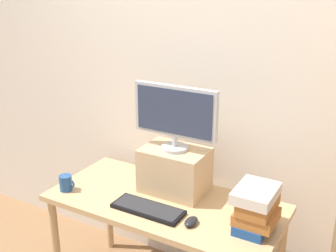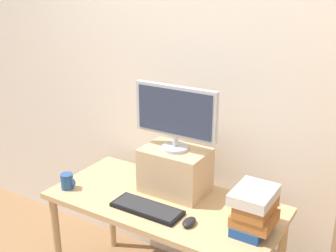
% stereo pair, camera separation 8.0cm
% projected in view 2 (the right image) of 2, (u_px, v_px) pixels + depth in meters
% --- Properties ---
extents(back_wall, '(7.00, 0.08, 2.60)m').
position_uv_depth(back_wall, '(203.00, 91.00, 2.70)').
color(back_wall, beige).
rests_on(back_wall, ground_plane).
extents(desk, '(1.41, 0.66, 0.73)m').
position_uv_depth(desk, '(164.00, 212.00, 2.55)').
color(desk, tan).
rests_on(desk, ground_plane).
extents(riser_box, '(0.40, 0.28, 0.28)m').
position_uv_depth(riser_box, '(175.00, 170.00, 2.59)').
color(riser_box, tan).
rests_on(riser_box, desk).
extents(computer_monitor, '(0.54, 0.17, 0.40)m').
position_uv_depth(computer_monitor, '(175.00, 115.00, 2.47)').
color(computer_monitor, '#B7B7BA').
rests_on(computer_monitor, riser_box).
extents(keyboard, '(0.42, 0.16, 0.02)m').
position_uv_depth(keyboard, '(147.00, 208.00, 2.41)').
color(keyboard, black).
rests_on(keyboard, desk).
extents(computer_mouse, '(0.06, 0.10, 0.04)m').
position_uv_depth(computer_mouse, '(189.00, 222.00, 2.27)').
color(computer_mouse, black).
rests_on(computer_mouse, desk).
extents(book_stack, '(0.22, 0.27, 0.24)m').
position_uv_depth(book_stack, '(254.00, 210.00, 2.18)').
color(book_stack, navy).
rests_on(book_stack, desk).
extents(coffee_mug, '(0.11, 0.08, 0.10)m').
position_uv_depth(coffee_mug, '(67.00, 181.00, 2.65)').
color(coffee_mug, '#234C84').
rests_on(coffee_mug, desk).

